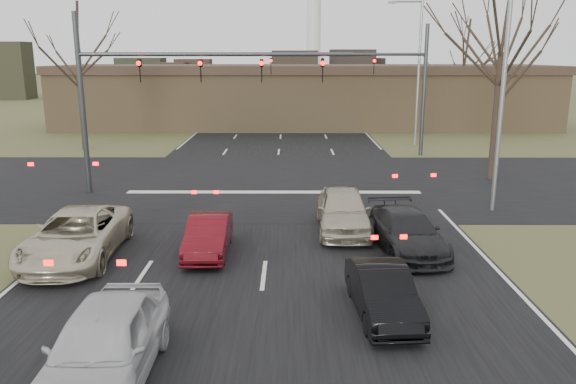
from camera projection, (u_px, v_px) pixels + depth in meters
name	position (u px, v px, depth m)	size (l,w,h in m)	color
ground	(258.00, 325.00, 13.21)	(360.00, 360.00, 0.00)	#4B4A28
road_main	(284.00, 104.00, 71.48)	(14.00, 300.00, 0.02)	black
road_cross	(275.00, 183.00, 27.78)	(200.00, 14.00, 0.02)	black
building	(304.00, 96.00, 49.47)	(42.40, 10.40, 5.30)	olive
mast_arm_near	(154.00, 81.00, 24.65)	(12.12, 0.24, 8.00)	#383A3D
mast_arm_far	(379.00, 74.00, 34.33)	(11.12, 0.24, 8.00)	#383A3D
streetlight_right_near	(500.00, 71.00, 21.56)	(2.34, 0.25, 10.00)	gray
streetlight_right_far	(416.00, 64.00, 38.06)	(2.34, 0.25, 10.00)	gray
tree_left_far	(75.00, 36.00, 35.80)	(5.70, 5.70, 9.50)	black
tree_right_far	(466.00, 45.00, 45.48)	(5.40, 5.40, 9.00)	black
car_silver_suv	(76.00, 235.00, 17.36)	(2.46, 5.34, 1.48)	beige
car_white_sedan	(104.00, 345.00, 10.70)	(1.86, 4.63, 1.58)	#BDBDBF
car_black_hatch	(383.00, 292.00, 13.57)	(1.27, 3.66, 1.20)	black
car_charcoal_sedan	(407.00, 232.00, 18.02)	(1.81, 4.46, 1.30)	black
car_red_ahead	(208.00, 235.00, 17.82)	(1.27, 3.64, 1.20)	#560C13
car_silver_ahead	(343.00, 210.00, 20.06)	(1.83, 4.54, 1.55)	#B7AB94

